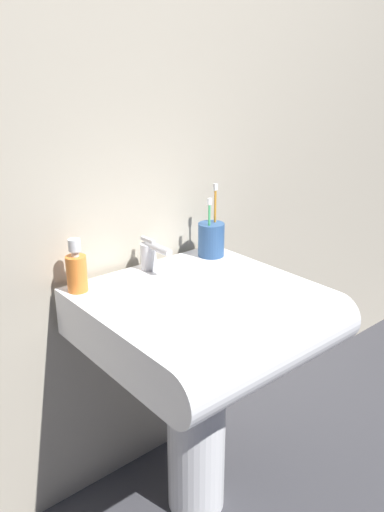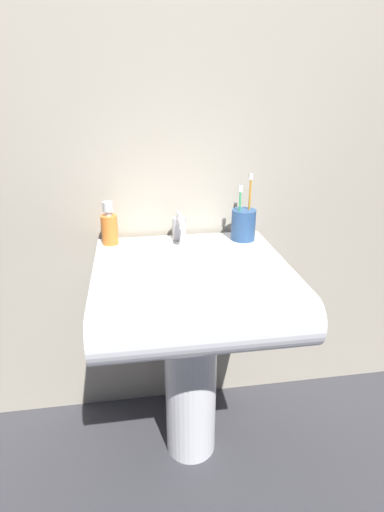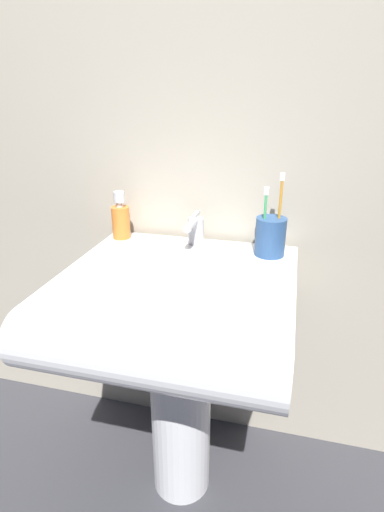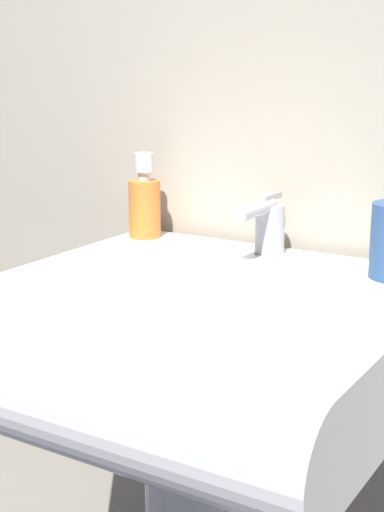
{
  "view_description": "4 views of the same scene",
  "coord_description": "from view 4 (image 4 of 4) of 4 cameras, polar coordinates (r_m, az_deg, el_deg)",
  "views": [
    {
      "loc": [
        -0.78,
        -0.91,
        1.27
      ],
      "look_at": [
        -0.03,
        -0.01,
        0.83
      ],
      "focal_mm": 35.0,
      "sensor_mm": 36.0,
      "label": 1
    },
    {
      "loc": [
        -0.16,
        -1.07,
        1.19
      ],
      "look_at": [
        0.0,
        -0.02,
        0.75
      ],
      "focal_mm": 28.0,
      "sensor_mm": 36.0,
      "label": 2
    },
    {
      "loc": [
        0.25,
        -0.86,
        1.14
      ],
      "look_at": [
        0.03,
        0.01,
        0.76
      ],
      "focal_mm": 28.0,
      "sensor_mm": 36.0,
      "label": 3
    },
    {
      "loc": [
        0.51,
        -0.87,
        1.02
      ],
      "look_at": [
        -0.01,
        -0.01,
        0.76
      ],
      "focal_mm": 55.0,
      "sensor_mm": 36.0,
      "label": 4
    }
  ],
  "objects": [
    {
      "name": "soap_bottle",
      "position": [
        1.32,
        -3.47,
        3.83
      ],
      "size": [
        0.05,
        0.05,
        0.14
      ],
      "color": "orange",
      "rests_on": "sink_basin"
    },
    {
      "name": "sink_basin",
      "position": [
        1.03,
        -0.48,
        -6.41
      ],
      "size": [
        0.56,
        0.57,
        0.13
      ],
      "color": "white",
      "rests_on": "sink_pedestal"
    },
    {
      "name": "faucet",
      "position": [
        1.21,
        5.45,
        2.34
      ],
      "size": [
        0.05,
        0.13,
        0.09
      ],
      "color": "#B7B7BC",
      "rests_on": "sink_basin"
    }
  ]
}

